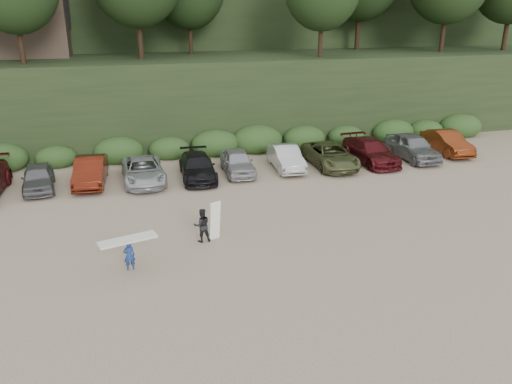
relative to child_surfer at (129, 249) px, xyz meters
name	(u,v)px	position (x,y,z in m)	size (l,w,h in m)	color
ground	(260,247)	(5.26, 0.50, -0.88)	(120.00, 120.00, 0.00)	tan
parked_cars	(174,167)	(2.99, 10.40, -0.14)	(39.83, 5.84, 1.65)	#BABABF
child_surfer	(129,249)	(0.00, 0.00, 0.00)	(2.23, 1.12, 1.29)	navy
adult_surfer	(203,225)	(3.11, 1.70, -0.13)	(1.20, 0.58, 1.74)	black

